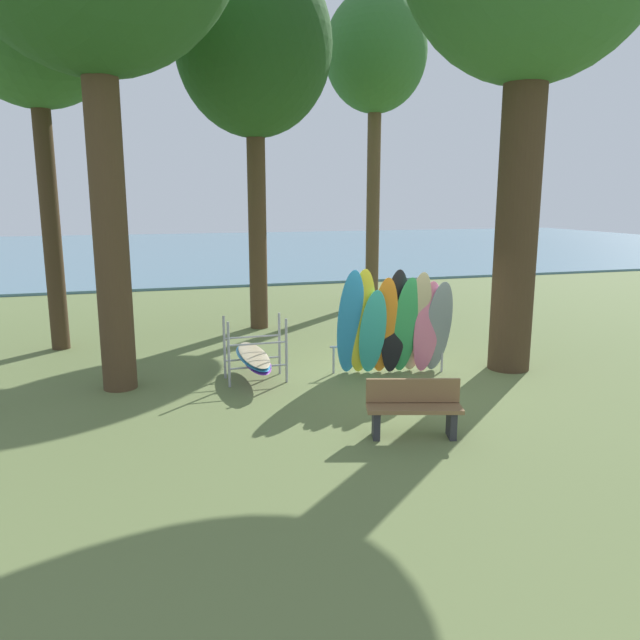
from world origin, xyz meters
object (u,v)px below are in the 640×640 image
Objects in this scene: board_storage_rack at (254,357)px; tree_mid_behind at (376,57)px; tree_far_left_back at (254,47)px; park_bench at (414,407)px; leaning_board_pile at (394,326)px.

tree_mid_behind is at bearing 54.66° from board_storage_rack.
park_bench is at bearing -84.93° from tree_far_left_back.
park_bench is (-3.63, -11.05, -7.34)m from tree_mid_behind.
board_storage_rack is (-2.69, 0.52, -0.55)m from leaning_board_pile.
tree_mid_behind is 5.21m from tree_far_left_back.
tree_far_left_back is at bearing 107.34° from leaning_board_pile.
tree_mid_behind is at bearing 32.50° from tree_far_left_back.
board_storage_rack reaches higher than park_bench.
park_bench is at bearing -107.58° from leaning_board_pile.
tree_mid_behind is at bearing 71.62° from leaning_board_pile.
tree_far_left_back is at bearing 78.00° from board_storage_rack.
leaning_board_pile is at bearing -108.38° from tree_mid_behind.
tree_far_left_back is 10.69m from park_bench.
board_storage_rack is at bearing -102.00° from tree_far_left_back.
board_storage_rack is (-1.02, -4.81, -6.72)m from tree_far_left_back.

